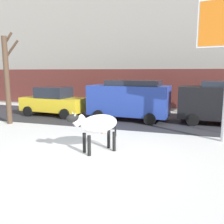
# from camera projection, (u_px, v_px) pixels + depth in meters

# --- Properties ---
(ground_plane) EXTENTS (120.00, 120.00, 0.00)m
(ground_plane) POSITION_uv_depth(u_px,v_px,m) (77.00, 162.00, 7.56)
(ground_plane) COLOR white
(road_strip) EXTENTS (60.00, 5.60, 0.01)m
(road_strip) POSITION_uv_depth(u_px,v_px,m) (130.00, 119.00, 14.36)
(road_strip) COLOR #333338
(road_strip) RESTS_ON ground
(building_facade) EXTENTS (44.00, 6.10, 13.00)m
(building_facade) POSITION_uv_depth(u_px,v_px,m) (151.00, 27.00, 19.86)
(building_facade) COLOR gray
(building_facade) RESTS_ON ground
(cow_holstein) EXTENTS (1.57, 1.69, 1.54)m
(cow_holstein) POSITION_uv_depth(u_px,v_px,m) (98.00, 124.00, 8.34)
(cow_holstein) COLOR silver
(cow_holstein) RESTS_ON ground
(car_yellow_sedan) EXTENTS (4.31, 2.21, 1.84)m
(car_yellow_sedan) POSITION_uv_depth(u_px,v_px,m) (54.00, 102.00, 15.48)
(car_yellow_sedan) COLOR gold
(car_yellow_sedan) RESTS_ON ground
(car_blue_van) EXTENTS (4.72, 2.37, 2.32)m
(car_blue_van) POSITION_uv_depth(u_px,v_px,m) (129.00, 99.00, 13.95)
(car_blue_van) COLOR #233D9E
(car_blue_van) RESTS_ON ground
(pedestrian_by_cars) EXTENTS (0.36, 0.24, 1.73)m
(pedestrian_by_cars) POSITION_uv_depth(u_px,v_px,m) (199.00, 102.00, 15.66)
(pedestrian_by_cars) COLOR #282833
(pedestrian_by_cars) RESTS_ON ground
(bare_tree_left_lot) EXTENTS (1.04, 0.72, 4.88)m
(bare_tree_left_lot) POSITION_uv_depth(u_px,v_px,m) (7.00, 78.00, 12.79)
(bare_tree_left_lot) COLOR #4C3828
(bare_tree_left_lot) RESTS_ON ground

